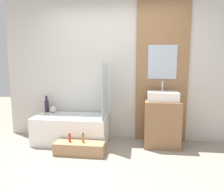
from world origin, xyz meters
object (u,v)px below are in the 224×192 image
(sink, at_px, (163,96))
(bottle_soap_primary, at_px, (70,138))
(bathtub, at_px, (71,129))
(vase_tall_dark, at_px, (47,105))
(wooden_step_bench, at_px, (80,148))
(vase_round_light, at_px, (53,109))
(bottle_soap_secondary, at_px, (83,138))

(sink, height_order, bottle_soap_primary, sink)
(bottle_soap_primary, bearing_deg, bathtub, 104.65)
(vase_tall_dark, bearing_deg, wooden_step_bench, -41.04)
(sink, bearing_deg, vase_round_light, 175.33)
(wooden_step_bench, bearing_deg, vase_tall_dark, 138.96)
(vase_round_light, relative_size, bottle_soap_primary, 0.87)
(bottle_soap_secondary, bearing_deg, vase_tall_dark, 140.87)
(sink, xyz_separation_m, bottle_soap_secondary, (-1.26, -0.55, -0.61))
(wooden_step_bench, distance_m, vase_round_light, 1.11)
(bathtub, relative_size, vase_round_light, 10.69)
(wooden_step_bench, height_order, vase_tall_dark, vase_tall_dark)
(sink, distance_m, vase_round_light, 2.07)
(bathtub, bearing_deg, vase_round_light, 152.50)
(sink, relative_size, vase_round_light, 4.24)
(sink, xyz_separation_m, vase_round_light, (-2.04, 0.17, -0.32))
(wooden_step_bench, height_order, bottle_soap_primary, bottle_soap_primary)
(wooden_step_bench, bearing_deg, bottle_soap_secondary, 0.00)
(vase_round_light, relative_size, bottle_soap_secondary, 0.79)
(bathtub, relative_size, bottle_soap_primary, 9.28)
(wooden_step_bench, distance_m, vase_tall_dark, 1.24)
(vase_round_light, bearing_deg, bottle_soap_primary, -52.23)
(sink, bearing_deg, bottle_soap_secondary, -156.34)
(sink, bearing_deg, wooden_step_bench, -157.30)
(bathtub, xyz_separation_m, vase_tall_dark, (-0.56, 0.24, 0.37))
(vase_round_light, height_order, bottle_soap_primary, vase_round_light)
(vase_round_light, xyz_separation_m, bottle_soap_secondary, (0.77, -0.72, -0.29))
(vase_tall_dark, height_order, vase_round_light, vase_tall_dark)
(vase_round_light, bearing_deg, wooden_step_bench, -45.12)
(bathtub, bearing_deg, bottle_soap_primary, -75.35)
(bottle_soap_primary, bearing_deg, bottle_soap_secondary, -0.00)
(bottle_soap_primary, distance_m, bottle_soap_secondary, 0.22)
(sink, distance_m, bottle_soap_secondary, 1.51)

